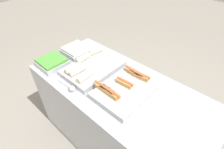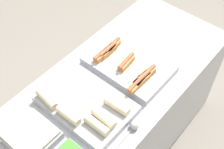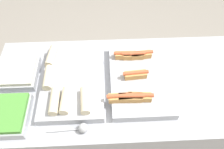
# 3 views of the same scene
# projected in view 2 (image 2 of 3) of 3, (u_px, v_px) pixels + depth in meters

# --- Properties ---
(ground_plane) EXTENTS (12.00, 12.00, 0.00)m
(ground_plane) POSITION_uv_depth(u_px,v_px,m) (118.00, 140.00, 2.63)
(ground_plane) COLOR gray
(counter) EXTENTS (1.62, 0.76, 0.86)m
(counter) POSITION_uv_depth(u_px,v_px,m) (118.00, 113.00, 2.30)
(counter) COLOR #A8AAB2
(counter) RESTS_ON ground_plane
(tray_hotdogs) EXTENTS (0.38, 0.53, 0.10)m
(tray_hotdogs) POSITION_uv_depth(u_px,v_px,m) (128.00, 65.00, 1.98)
(tray_hotdogs) COLOR #A8AAB2
(tray_hotdogs) RESTS_ON counter
(tray_wraps) EXTENTS (0.36, 0.53, 0.10)m
(tray_wraps) POSITION_uv_depth(u_px,v_px,m) (86.00, 105.00, 1.78)
(tray_wraps) COLOR #A8AAB2
(tray_wraps) RESTS_ON counter
(tray_side_back) EXTENTS (0.24, 0.25, 0.07)m
(tray_side_back) POSITION_uv_depth(u_px,v_px,m) (31.00, 136.00, 1.66)
(tray_side_back) COLOR #A8AAB2
(tray_side_back) RESTS_ON counter
(serving_spoon_near) EXTENTS (0.22, 0.05, 0.05)m
(serving_spoon_near) POSITION_uv_depth(u_px,v_px,m) (133.00, 127.00, 1.71)
(serving_spoon_near) COLOR #B2B5BA
(serving_spoon_near) RESTS_ON counter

